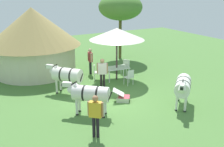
{
  "coord_description": "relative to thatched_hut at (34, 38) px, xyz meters",
  "views": [
    {
      "loc": [
        -5.76,
        -10.78,
        5.38
      ],
      "look_at": [
        0.64,
        0.85,
        1.0
      ],
      "focal_mm": 42.48,
      "sensor_mm": 36.0,
      "label": 1
    }
  ],
  "objects": [
    {
      "name": "acacia_tree_right_background",
      "position": [
        6.64,
        0.46,
        1.67
      ],
      "size": [
        3.27,
        3.27,
        4.9
      ],
      "color": "brown",
      "rests_on": "ground_plane"
    },
    {
      "name": "patio_chair_near_hut",
      "position": [
        4.98,
        -3.06,
        -1.72
      ],
      "size": [
        0.59,
        0.6,
        0.9
      ],
      "rotation": [
        0.0,
        0.0,
        -4.14
      ],
      "color": "white",
      "rests_on": "ground_plane"
    },
    {
      "name": "patio_dining_table",
      "position": [
        3.94,
        -3.74,
        -1.58
      ],
      "size": [
        1.49,
        0.98,
        0.74
      ],
      "rotation": [
        0.0,
        0.0,
        -0.08
      ],
      "color": "silver",
      "rests_on": "ground_plane"
    },
    {
      "name": "zebra_nearest_camera",
      "position": [
        0.54,
        -4.44,
        -1.22
      ],
      "size": [
        1.63,
        1.79,
        1.56
      ],
      "rotation": [
        0.0,
        0.0,
        0.72
      ],
      "color": "silver",
      "rests_on": "ground_plane"
    },
    {
      "name": "zebra_toward_hut",
      "position": [
        0.59,
        -7.23,
        -1.26
      ],
      "size": [
        1.84,
        1.65,
        1.51
      ],
      "rotation": [
        0.0,
        0.0,
        0.86
      ],
      "color": "silver",
      "rests_on": "ground_plane"
    },
    {
      "name": "guest_behind_table",
      "position": [
        2.46,
        -4.76,
        -1.21
      ],
      "size": [
        0.54,
        0.42,
        1.71
      ],
      "rotation": [
        0.0,
        0.0,
        2.61
      ],
      "color": "black",
      "rests_on": "ground_plane"
    },
    {
      "name": "standing_watcher",
      "position": [
        0.02,
        -9.03,
        -1.23
      ],
      "size": [
        0.48,
        0.46,
        1.68
      ],
      "rotation": [
        0.0,
        0.0,
        -0.72
      ],
      "color": "black",
      "rests_on": "ground_plane"
    },
    {
      "name": "thatched_hut",
      "position": [
        0.0,
        0.0,
        0.0
      ],
      "size": [
        5.93,
        5.93,
        4.17
      ],
      "rotation": [
        0.0,
        0.0,
        2.37
      ],
      "color": "beige",
      "rests_on": "ground_plane"
    },
    {
      "name": "patio_chair_near_lawn",
      "position": [
        2.81,
        -3.2,
        -1.72
      ],
      "size": [
        0.57,
        0.58,
        0.9
      ],
      "rotation": [
        0.0,
        0.0,
        -2.01
      ],
      "color": "silver",
      "rests_on": "ground_plane"
    },
    {
      "name": "guest_beside_umbrella",
      "position": [
        2.96,
        -2.05,
        -1.24
      ],
      "size": [
        0.27,
        0.59,
        1.67
      ],
      "rotation": [
        0.0,
        0.0,
        1.42
      ],
      "color": "black",
      "rests_on": "ground_plane"
    },
    {
      "name": "patio_chair_east_end",
      "position": [
        4.07,
        -4.98,
        -1.72
      ],
      "size": [
        0.48,
        0.46,
        0.9
      ],
      "rotation": [
        0.0,
        0.0,
        0.1
      ],
      "color": "silver",
      "rests_on": "ground_plane"
    },
    {
      "name": "shade_umbrella",
      "position": [
        3.94,
        -3.74,
        0.52
      ],
      "size": [
        3.22,
        3.22,
        3.11
      ],
      "color": "#4C363A",
      "rests_on": "ground_plane"
    },
    {
      "name": "zebra_by_umbrella",
      "position": [
        4.69,
        -8.56,
        -1.22
      ],
      "size": [
        1.79,
        1.72,
        1.56
      ],
      "rotation": [
        0.0,
        0.0,
        2.33
      ],
      "color": "silver",
      "rests_on": "ground_plane"
    },
    {
      "name": "ground_plane",
      "position": [
        2.11,
        -6.17,
        -2.24
      ],
      "size": [
        36.0,
        36.0,
        0.0
      ],
      "primitive_type": "plane",
      "color": "#4C7938"
    },
    {
      "name": "striped_lounge_chair",
      "position": [
        2.56,
        -6.65,
        -1.99
      ],
      "size": [
        0.97,
        0.89,
        0.59
      ],
      "rotation": [
        0.0,
        0.0,
        4.12
      ],
      "color": "#C0404D",
      "rests_on": "ground_plane"
    }
  ]
}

